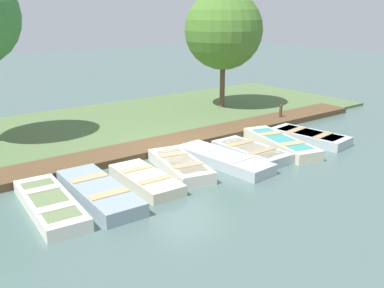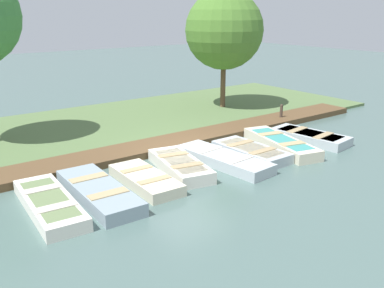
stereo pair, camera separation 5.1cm
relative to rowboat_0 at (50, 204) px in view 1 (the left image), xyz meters
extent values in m
plane|color=#4C6660|center=(-1.24, 5.09, -0.17)|extent=(80.00, 80.00, 0.00)
cube|color=#567042|center=(-6.24, 5.09, -0.11)|extent=(8.00, 24.00, 0.13)
cube|color=brown|center=(-2.50, 5.09, -0.05)|extent=(1.41, 19.62, 0.24)
cube|color=silver|center=(0.00, 0.00, -0.01)|extent=(3.32, 1.23, 0.33)
cube|color=#6B7F51|center=(0.00, 0.00, 0.14)|extent=(2.72, 0.97, 0.03)
cube|color=beige|center=(0.62, -0.04, 0.17)|extent=(0.39, 0.96, 0.03)
cube|color=beige|center=(-0.62, 0.04, 0.17)|extent=(0.39, 0.96, 0.03)
cube|color=#8C9EA8|center=(0.08, 1.26, 0.00)|extent=(3.41, 1.20, 0.36)
cube|color=beige|center=(0.08, 1.26, 0.17)|extent=(2.79, 0.94, 0.03)
cube|color=tan|center=(0.72, 1.24, 0.19)|extent=(0.37, 1.02, 0.03)
cube|color=tan|center=(-0.56, 1.28, 0.19)|extent=(0.37, 1.02, 0.03)
cube|color=beige|center=(0.03, 2.70, -0.02)|extent=(2.68, 1.11, 0.31)
cube|color=teal|center=(0.03, 2.70, 0.12)|extent=(2.19, 0.87, 0.02)
cube|color=tan|center=(0.53, 2.69, 0.15)|extent=(0.29, 0.95, 0.03)
cube|color=tan|center=(-0.47, 2.72, 0.15)|extent=(0.29, 0.95, 0.03)
cube|color=silver|center=(-0.24, 4.08, 0.01)|extent=(2.94, 1.59, 0.37)
cube|color=beige|center=(-0.24, 4.08, 0.18)|extent=(2.41, 1.26, 0.03)
cube|color=tan|center=(0.28, 3.97, 0.21)|extent=(0.47, 1.00, 0.03)
cube|color=tan|center=(-0.75, 4.19, 0.21)|extent=(0.47, 1.00, 0.03)
cube|color=#B2BCC1|center=(0.07, 5.55, -0.01)|extent=(3.53, 1.39, 0.33)
cube|color=#4C709E|center=(0.07, 5.55, 0.15)|extent=(2.89, 1.09, 0.03)
cube|color=beige|center=(0.72, 5.62, 0.17)|extent=(0.44, 1.00, 0.03)
cube|color=beige|center=(-0.59, 5.49, 0.17)|extent=(0.44, 1.00, 0.03)
cube|color=#B2BCC1|center=(0.06, 6.78, -0.01)|extent=(2.74, 1.21, 0.33)
cube|color=beige|center=(0.06, 6.78, 0.15)|extent=(2.25, 0.95, 0.03)
cube|color=tan|center=(0.58, 6.78, 0.17)|extent=(0.29, 1.07, 0.03)
cube|color=tan|center=(-0.46, 6.77, 0.17)|extent=(0.29, 1.07, 0.03)
cube|color=beige|center=(0.05, 8.24, 0.01)|extent=(3.62, 1.78, 0.37)
cube|color=teal|center=(0.05, 8.24, 0.18)|extent=(2.96, 1.42, 0.03)
cube|color=tan|center=(0.69, 8.09, 0.21)|extent=(0.55, 0.97, 0.03)
cube|color=tan|center=(-0.59, 8.39, 0.21)|extent=(0.55, 0.97, 0.03)
cube|color=#B2BCC1|center=(0.09, 9.78, -0.01)|extent=(3.00, 1.57, 0.33)
cube|color=beige|center=(0.09, 9.78, 0.14)|extent=(2.46, 1.24, 0.03)
cube|color=tan|center=(0.63, 9.86, 0.17)|extent=(0.44, 1.11, 0.03)
cube|color=tan|center=(-0.45, 9.70, 0.17)|extent=(0.44, 1.11, 0.03)
cylinder|color=#47382D|center=(-2.47, 11.04, 0.19)|extent=(0.13, 0.13, 0.73)
sphere|color=#47382D|center=(-2.47, 11.04, 0.58)|extent=(0.11, 0.11, 0.11)
cylinder|color=brown|center=(-5.98, 10.70, 1.22)|extent=(0.25, 0.25, 2.78)
sphere|color=#4C7A2D|center=(-5.98, 10.70, 3.62)|extent=(3.69, 3.69, 3.69)
camera|label=1|loc=(9.71, -2.93, 4.53)|focal=40.00mm
camera|label=2|loc=(9.74, -2.89, 4.53)|focal=40.00mm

